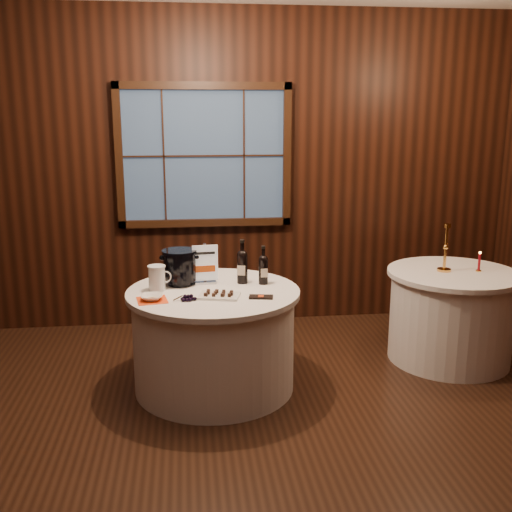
{
  "coord_description": "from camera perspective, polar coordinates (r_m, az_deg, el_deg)",
  "views": [
    {
      "loc": [
        -0.18,
        -3.24,
        2.04
      ],
      "look_at": [
        0.31,
        0.9,
        1.04
      ],
      "focal_mm": 42.0,
      "sensor_mm": 36.0,
      "label": 1
    }
  ],
  "objects": [
    {
      "name": "port_bottle_left",
      "position": [
        4.56,
        -1.32,
        -0.8
      ],
      "size": [
        0.08,
        0.09,
        0.34
      ],
      "rotation": [
        0.0,
        0.0,
        -0.28
      ],
      "color": "black",
      "rests_on": "main_table"
    },
    {
      "name": "port_bottle_right",
      "position": [
        4.54,
        0.7,
        -1.11
      ],
      "size": [
        0.07,
        0.07,
        0.3
      ],
      "rotation": [
        0.0,
        0.0,
        0.08
      ],
      "color": "black",
      "rests_on": "main_table"
    },
    {
      "name": "main_table",
      "position": [
        4.55,
        -4.01,
        -7.86
      ],
      "size": [
        1.28,
        1.28,
        0.77
      ],
      "color": "white",
      "rests_on": "ground"
    },
    {
      "name": "ground",
      "position": [
        3.83,
        -3.14,
        -18.73
      ],
      "size": [
        6.0,
        6.0,
        0.0
      ],
      "primitive_type": "plane",
      "color": "black",
      "rests_on": "ground"
    },
    {
      "name": "cracker_bowl",
      "position": [
        4.24,
        -9.88,
        -3.9
      ],
      "size": [
        0.17,
        0.17,
        0.04
      ],
      "primitive_type": "imported",
      "rotation": [
        0.0,
        0.0,
        -0.1
      ],
      "color": "white",
      "rests_on": "orange_napkin"
    },
    {
      "name": "ice_bucket",
      "position": [
        4.56,
        -7.27,
        -0.99
      ],
      "size": [
        0.26,
        0.26,
        0.27
      ],
      "color": "black",
      "rests_on": "main_table"
    },
    {
      "name": "glass_pitcher",
      "position": [
        4.44,
        -9.4,
        -2.08
      ],
      "size": [
        0.17,
        0.13,
        0.19
      ],
      "rotation": [
        0.0,
        0.0,
        0.18
      ],
      "color": "silver",
      "rests_on": "main_table"
    },
    {
      "name": "side_table",
      "position": [
        5.3,
        18.05,
        -5.4
      ],
      "size": [
        1.08,
        1.08,
        0.77
      ],
      "color": "white",
      "rests_on": "ground"
    },
    {
      "name": "back_wall",
      "position": [
        5.75,
        -4.94,
        8.45
      ],
      "size": [
        6.0,
        0.1,
        3.0
      ],
      "color": "black",
      "rests_on": "ground"
    },
    {
      "name": "grape_bunch",
      "position": [
        4.19,
        -6.48,
        -3.99
      ],
      "size": [
        0.17,
        0.06,
        0.04
      ],
      "rotation": [
        0.0,
        0.0,
        -0.02
      ],
      "color": "black",
      "rests_on": "main_table"
    },
    {
      "name": "chocolate_box",
      "position": [
        4.23,
        0.48,
        -3.92
      ],
      "size": [
        0.18,
        0.11,
        0.01
      ],
      "primitive_type": "cube",
      "rotation": [
        0.0,
        0.0,
        -0.18
      ],
      "color": "black",
      "rests_on": "main_table"
    },
    {
      "name": "chocolate_plate",
      "position": [
        4.26,
        -3.53,
        -3.7
      ],
      "size": [
        0.32,
        0.25,
        0.04
      ],
      "rotation": [
        0.0,
        0.0,
        -0.25
      ],
      "color": "white",
      "rests_on": "main_table"
    },
    {
      "name": "brass_candlestick",
      "position": [
        5.15,
        17.57,
        0.17
      ],
      "size": [
        0.11,
        0.11,
        0.4
      ],
      "color": "gold",
      "rests_on": "side_table"
    },
    {
      "name": "sign_stand",
      "position": [
        4.57,
        -4.87,
        -1.34
      ],
      "size": [
        0.19,
        0.11,
        0.31
      ],
      "rotation": [
        0.0,
        0.0,
        0.09
      ],
      "color": "#B3B3BA",
      "rests_on": "main_table"
    },
    {
      "name": "orange_napkin",
      "position": [
        4.24,
        -9.87,
        -4.16
      ],
      "size": [
        0.24,
        0.24,
        0.0
      ],
      "primitive_type": "cube",
      "rotation": [
        0.0,
        0.0,
        0.17
      ],
      "color": "#E54213",
      "rests_on": "main_table"
    },
    {
      "name": "red_candle",
      "position": [
        5.24,
        20.48,
        -0.67
      ],
      "size": [
        0.05,
        0.05,
        0.17
      ],
      "color": "gold",
      "rests_on": "side_table"
    }
  ]
}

